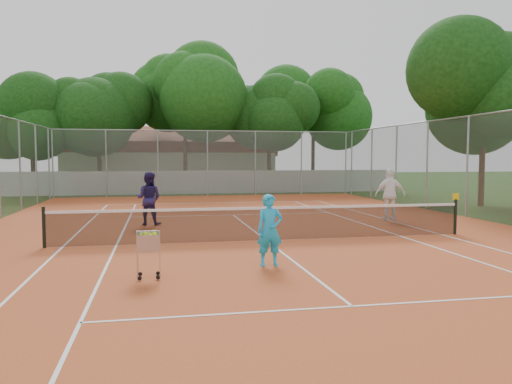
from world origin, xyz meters
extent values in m
plane|color=#16360E|center=(0.00, 0.00, 0.00)|extent=(120.00, 120.00, 0.00)
cube|color=#B24C22|center=(0.00, 0.00, 0.01)|extent=(18.00, 34.00, 0.02)
cube|color=white|center=(0.00, 0.00, 0.02)|extent=(10.98, 23.78, 0.01)
cube|color=black|center=(0.00, 0.00, 0.51)|extent=(11.88, 0.10, 0.98)
cube|color=slate|center=(0.00, 0.00, 2.00)|extent=(18.00, 34.00, 4.00)
cube|color=silver|center=(0.00, 19.00, 0.75)|extent=(26.00, 0.30, 1.50)
cube|color=beige|center=(-2.00, 29.00, 2.20)|extent=(16.40, 9.00, 4.40)
cube|color=black|center=(0.00, 22.00, 5.00)|extent=(29.00, 19.00, 10.00)
imported|color=#1BACE9|center=(-0.62, -3.23, 0.80)|extent=(0.58, 0.39, 1.56)
imported|color=#1F194B|center=(-3.32, 4.02, 0.94)|extent=(1.08, 0.96, 1.85)
imported|color=white|center=(5.55, 3.61, 0.99)|extent=(1.20, 0.67, 1.94)
cube|color=#B4B3BA|center=(-3.19, -3.89, 0.50)|extent=(0.47, 0.47, 0.97)
camera|label=1|loc=(-2.99, -13.71, 2.38)|focal=35.00mm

